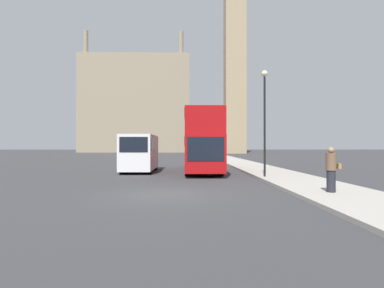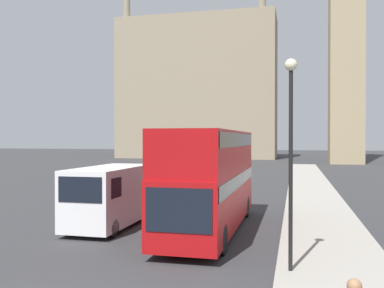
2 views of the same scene
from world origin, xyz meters
name	(u,v)px [view 1 (image 1 of 2)]	position (x,y,z in m)	size (l,w,h in m)	color
ground_plane	(165,194)	(0.00, 0.00, 0.00)	(300.00, 300.00, 0.00)	#333335
sidewalk_strip	(333,192)	(6.77, 0.00, 0.07)	(3.54, 120.00, 0.15)	#9E998E
clock_tower	(235,16)	(13.52, 66.00, 35.95)	(5.66, 5.83, 70.27)	tan
building_block_distant	(136,105)	(-14.79, 81.46, 14.75)	(33.02, 11.70, 35.88)	gray
red_double_decker_bus	(201,139)	(1.99, 10.78, 2.43)	(2.51, 10.55, 4.35)	#A80F11
white_van	(140,152)	(-2.61, 10.42, 1.46)	(2.23, 5.58, 2.73)	white
pedestrian	(331,170)	(6.45, -0.55, 1.02)	(0.55, 0.39, 1.73)	#23232D
street_lamp	(265,108)	(5.43, 5.38, 4.17)	(0.36, 0.36, 6.20)	black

